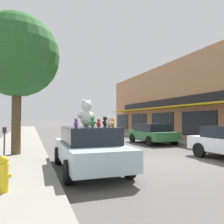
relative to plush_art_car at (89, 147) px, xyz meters
The scene contains 16 objects.
ground_plane 3.27m from the plush_art_car, ahead, with size 260.00×260.00×0.00m, color #514F4C.
sidewalk_near 2.86m from the plush_art_car, 169.52° to the left, with size 3.12×90.00×0.17m.
plush_art_car is the anchor object (origin of this frame).
teddy_bear_giant 1.21m from the plush_art_car, 90.71° to the left, with size 0.73×0.54×0.97m.
teddy_bear_green 0.88m from the plush_art_car, 29.82° to the right, with size 0.27×0.21×0.36m.
teddy_bear_teal 0.94m from the plush_art_car, behind, with size 0.18×0.17×0.26m.
teddy_bear_purple 1.23m from the plush_art_car, 130.18° to the right, with size 0.20×0.20×0.30m.
teddy_bear_blue 1.16m from the plush_art_car, 110.68° to the left, with size 0.19×0.19×0.28m.
teddy_bear_orange 1.24m from the plush_art_car, 44.09° to the right, with size 0.20×0.21×0.31m.
teddy_bear_cream 1.33m from the plush_art_car, 64.77° to the right, with size 0.23×0.26×0.36m.
teddy_bear_red 0.95m from the plush_art_car, 57.80° to the right, with size 0.21×0.16×0.28m.
teddy_bear_black 1.14m from the plush_art_car, 20.32° to the left, with size 0.22×0.27×0.36m.
parked_car_far_center 9.01m from the plush_art_car, 45.42° to the left, with size 2.12×4.05×1.43m.
street_tree 5.80m from the plush_art_car, 125.46° to the left, with size 3.82×3.82×6.44m.
fire_hydrant 3.17m from the plush_art_car, 139.95° to the right, with size 0.33×0.22×0.79m.
parking_meter 3.56m from the plush_art_car, 143.06° to the left, with size 0.14×0.10×1.27m.
Camera 1 is at (-5.00, -7.85, 1.75)m, focal length 35.00 mm.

